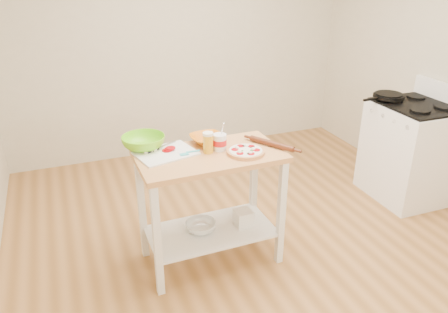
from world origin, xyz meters
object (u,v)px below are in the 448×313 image
shelf_glass_bowl (201,227)px  skillet (388,96)px  cutting_board (165,153)px  beer_pint (208,143)px  gas_stove (409,151)px  spatula (189,153)px  prep_island (210,186)px  pizza (246,151)px  green_bowl (144,142)px  shelf_bin (243,218)px  orange_bowl (207,139)px  knife (158,148)px  yogurt_tub (220,142)px  rolling_pin (272,144)px

shelf_glass_bowl → skillet: bearing=12.9°
cutting_board → beer_pint: beer_pint is taller
gas_stove → spatula: gas_stove is taller
prep_island → shelf_glass_bowl: bearing=167.0°
pizza → green_bowl: green_bowl is taller
prep_island → gas_stove: gas_stove is taller
prep_island → shelf_bin: prep_island is taller
orange_bowl → green_bowl: 0.47m
beer_pint → knife: bearing=153.1°
knife → shelf_bin: 0.86m
gas_stove → cutting_board: size_ratio=2.43×
pizza → skillet: bearing=18.4°
shelf_glass_bowl → prep_island: bearing=-13.0°
skillet → shelf_bin: 1.89m
spatula → green_bowl: size_ratio=0.49×
gas_stove → green_bowl: gas_stove is taller
cutting_board → yogurt_tub: (0.38, -0.07, 0.05)m
beer_pint → yogurt_tub: size_ratio=0.71×
knife → beer_pint: beer_pint is taller
knife → orange_bowl: size_ratio=0.99×
beer_pint → shelf_bin: 0.70m
green_bowl → shelf_bin: 0.96m
gas_stove → pizza: size_ratio=4.14×
pizza → shelf_glass_bowl: pizza is taller
cutting_board → beer_pint: bearing=-29.7°
gas_stove → shelf_bin: 1.89m
knife → shelf_bin: size_ratio=1.91×
cutting_board → yogurt_tub: 0.39m
prep_island → shelf_glass_bowl: 0.35m
beer_pint → yogurt_tub: 0.10m
orange_bowl → rolling_pin: size_ratio=0.67×
green_bowl → rolling_pin: (0.88, -0.31, -0.03)m
beer_pint → shelf_bin: beer_pint is taller
prep_island → pizza: size_ratio=3.87×
gas_stove → yogurt_tub: bearing=-172.7°
cutting_board → yogurt_tub: size_ratio=2.17×
pizza → spatula: 0.40m
yogurt_tub → shelf_bin: yogurt_tub is taller
gas_stove → spatula: size_ratio=7.35×
prep_island → beer_pint: size_ratio=6.90×
green_bowl → beer_pint: 0.47m
prep_island → cutting_board: (-0.29, 0.11, 0.27)m
beer_pint → shelf_glass_bowl: 0.68m
shelf_glass_bowl → shelf_bin: (0.33, -0.04, 0.03)m
shelf_bin → spatula: bearing=171.6°
prep_island → skillet: 2.04m
pizza → prep_island: bearing=159.0°
shelf_bin → skillet: bearing=16.7°
skillet → green_bowl: bearing=179.7°
green_bowl → rolling_pin: size_ratio=0.85×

